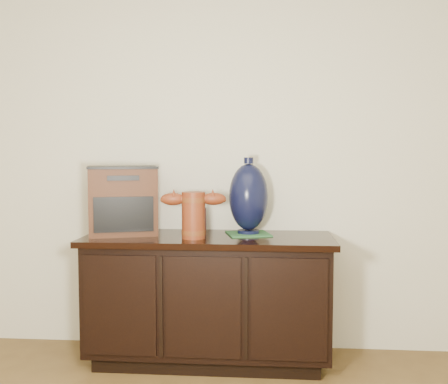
# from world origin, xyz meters

# --- Properties ---
(room) EXTENTS (5.00, 5.00, 5.00)m
(room) POSITION_xyz_m (0.00, 0.00, 1.30)
(room) COLOR brown
(room) RESTS_ON ground
(sideboard) EXTENTS (1.46, 0.56, 0.75)m
(sideboard) POSITION_xyz_m (0.00, 2.23, 0.39)
(sideboard) COLOR black
(sideboard) RESTS_ON ground
(terracotta_vessel) EXTENTS (0.38, 0.16, 0.27)m
(terracotta_vessel) POSITION_xyz_m (-0.08, 2.13, 0.91)
(terracotta_vessel) COLOR maroon
(terracotta_vessel) RESTS_ON sideboard
(tv_radio) EXTENTS (0.49, 0.43, 0.41)m
(tv_radio) POSITION_xyz_m (-0.53, 2.27, 0.96)
(tv_radio) COLOR #432210
(tv_radio) RESTS_ON sideboard
(green_mat) EXTENTS (0.30, 0.30, 0.01)m
(green_mat) POSITION_xyz_m (0.23, 2.31, 0.76)
(green_mat) COLOR #2C6334
(green_mat) RESTS_ON sideboard
(lamp_base) EXTENTS (0.28, 0.28, 0.46)m
(lamp_base) POSITION_xyz_m (0.23, 2.31, 0.98)
(lamp_base) COLOR black
(lamp_base) RESTS_ON green_mat
(spray_can) EXTENTS (0.06, 0.06, 0.17)m
(spray_can) POSITION_xyz_m (-0.07, 2.43, 0.84)
(spray_can) COLOR #5B0F17
(spray_can) RESTS_ON sideboard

